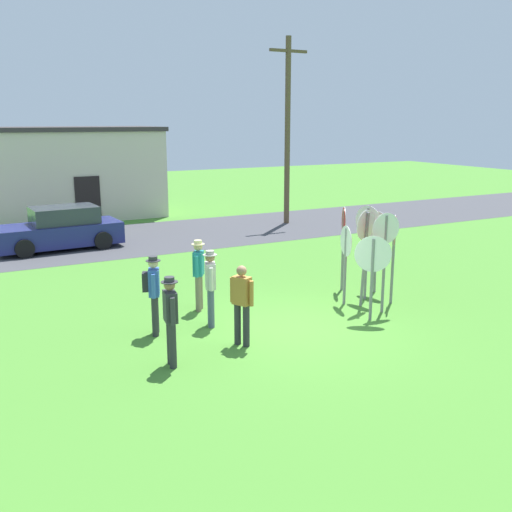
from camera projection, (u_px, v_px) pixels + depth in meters
name	position (u px, v px, depth m)	size (l,w,h in m)	color
ground_plane	(291.00, 329.00, 12.96)	(80.00, 80.00, 0.00)	#47842D
street_asphalt	(139.00, 238.00, 22.83)	(60.00, 6.40, 0.01)	#424247
building_background	(77.00, 172.00, 27.46)	(7.70, 4.43, 4.22)	beige
utility_pole	(287.00, 128.00, 25.24)	(1.80, 0.24, 7.97)	brown
parked_car_on_street	(60.00, 230.00, 20.86)	(4.39, 2.20, 1.51)	navy
stop_sign_low_front	(385.00, 245.00, 13.70)	(0.73, 0.09, 2.42)	slate
stop_sign_leaning_left	(365.00, 241.00, 14.11)	(0.73, 0.27, 2.43)	slate
stop_sign_tallest	(394.00, 243.00, 14.39)	(0.52, 0.60, 2.26)	slate
stop_sign_rear_left	(367.00, 236.00, 14.71)	(0.20, 0.76, 2.44)	slate
stop_sign_far_back	(373.00, 263.00, 13.20)	(0.68, 0.51, 1.99)	slate
stop_sign_rear_right	(343.00, 233.00, 15.56)	(0.41, 0.70, 2.29)	slate
stop_sign_leaning_right	(376.00, 237.00, 15.34)	(0.25, 0.80, 2.21)	slate
stop_sign_center_cluster	(346.00, 251.00, 14.38)	(0.22, 0.74, 2.00)	slate
person_with_sunhat	(210.00, 284.00, 12.92)	(0.33, 0.54, 1.74)	#4C5670
person_in_teal	(153.00, 290.00, 12.38)	(0.44, 0.54, 1.74)	#2D2D33
person_on_left	(171.00, 316.00, 10.78)	(0.32, 0.56, 1.74)	#2D2D33
person_holding_notes	(199.00, 271.00, 14.02)	(0.38, 0.49, 1.74)	#7A6B56
person_in_dark_shirt	(242.00, 301.00, 11.80)	(0.36, 0.52, 1.69)	#2D2D33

